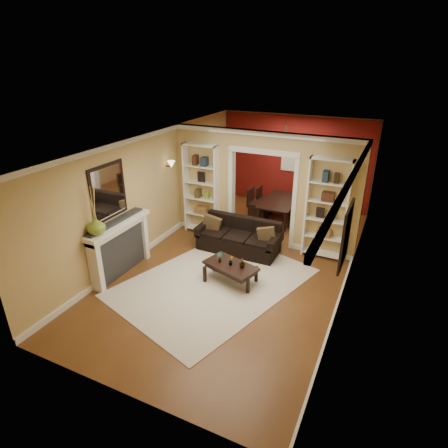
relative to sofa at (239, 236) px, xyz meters
The scene contains 30 objects.
floor 0.65m from the sofa, 58.30° to the right, with size 8.00×8.00×0.00m, color brown.
ceiling 2.38m from the sofa, 58.30° to the right, with size 8.00×8.00×0.00m, color white.
wall_back 3.69m from the sofa, 85.52° to the left, with size 8.00×8.00×0.00m, color tan.
wall_front 4.56m from the sofa, 86.43° to the right, with size 8.00×8.00×0.00m, color tan.
wall_left 2.24m from the sofa, 167.15° to the right, with size 8.00×8.00×0.00m, color tan.
wall_right 2.74m from the sofa, 10.09° to the right, with size 8.00×8.00×0.00m, color tan.
partition_wall 1.26m from the sofa, 69.67° to the left, with size 4.50×0.15×2.70m, color tan.
red_back_panel 3.65m from the sofa, 85.49° to the left, with size 4.44×0.04×2.64m, color maroon.
dining_window 3.68m from the sofa, 85.43° to the left, with size 0.78×0.03×0.98m, color #8CA5CC.
area_rug 1.53m from the sofa, 86.54° to the right, with size 2.70×3.78×0.01m, color beige.
sofa is the anchor object (origin of this frame).
pillow_left 0.72m from the sofa, behind, with size 0.43×0.12×0.43m, color brown.
pillow_right 0.71m from the sofa, ahead, with size 0.39×0.11×0.39m, color brown.
coffee_table 1.37m from the sofa, 73.50° to the right, with size 1.06×0.58×0.40m, color black.
plant_left 1.31m from the sofa, 83.96° to the right, with size 0.11×0.08×0.21m, color #336626.
plant_center 1.36m from the sofa, 73.50° to the right, with size 0.10×0.08×0.19m, color #336626.
plant_right 1.45m from the sofa, 64.04° to the right, with size 0.12×0.12×0.21m, color #336626.
bookshelf_left 1.60m from the sofa, 155.49° to the left, with size 0.90×0.30×2.30m, color white.
bookshelf_right 2.07m from the sofa, 17.60° to the left, with size 0.90×0.30×2.30m, color white.
fireplace 2.67m from the sofa, 132.90° to the right, with size 0.32×1.70×1.16m, color white.
vase 3.25m from the sofa, 125.64° to the right, with size 0.34×0.34×0.36m, color olive.
mirror 3.10m from the sofa, 135.03° to the right, with size 0.03×0.95×1.10m, color silver.
wall_sconce 2.37m from the sofa, behind, with size 0.18×0.18×0.22m, color #FFE0A5.
framed_art 3.11m from the sofa, 30.23° to the right, with size 0.04×0.85×1.05m, color black.
dining_table 2.24m from the sofa, 81.45° to the left, with size 0.90×1.62×0.57m, color black.
dining_chair_nw 1.93m from the sofa, 96.44° to the left, with size 0.46×0.46×0.93m, color black.
dining_chair_ne 2.11m from the sofa, 65.27° to the left, with size 0.39×0.39×0.80m, color black.
dining_chair_sw 2.53m from the sofa, 94.92° to the left, with size 0.39×0.39×0.79m, color black.
dining_chair_se 2.67m from the sofa, 70.67° to the left, with size 0.38×0.38×0.76m, color black.
chandelier 2.80m from the sofa, 82.96° to the left, with size 0.50×0.50×0.30m, color #322616.
Camera 1 is at (2.75, -6.77, 4.22)m, focal length 30.00 mm.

